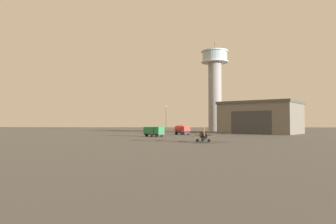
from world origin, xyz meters
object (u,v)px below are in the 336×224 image
Objects in this scene: airplane_black at (203,135)px; truck_box_green at (154,131)px; control_tower at (215,81)px; light_post_east at (166,117)px; truck_fuel_tanker_red at (182,130)px.

airplane_black is 26.70m from truck_box_green.
truck_box_green is (-22.38, -52.89, -21.03)m from control_tower.
control_tower is 34.15m from light_post_east.
light_post_east is (-20.83, -21.38, -16.59)m from control_tower.
control_tower is at bearing 108.49° from truck_box_green.
light_post_east is (-6.30, 17.01, 4.35)m from truck_fuel_tanker_red.
control_tower is 61.16m from truck_box_green.
truck_fuel_tanker_red is (-4.66, 38.09, 0.23)m from airplane_black.
truck_box_green is 1.07× the size of truck_fuel_tanker_red.
airplane_black is (-9.87, -76.48, -21.17)m from control_tower.
truck_box_green is at bearing -92.82° from light_post_east.
truck_box_green is at bearing 28.19° from airplane_black.
control_tower reaches higher than light_post_east.
airplane_black reaches higher than truck_box_green.
truck_fuel_tanker_red reaches higher than truck_box_green.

